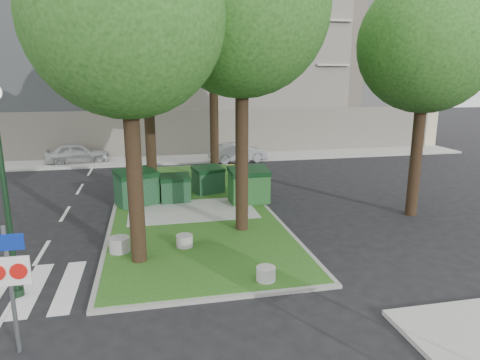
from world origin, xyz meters
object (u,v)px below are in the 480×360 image
object	(u,v)px
tree_street_right	(430,30)
bollard_left	(119,245)
dumpster_d	(249,185)
bollard_right	(266,274)
tree_median_mid	(148,35)
street_lamp	(2,168)
dumpster_a	(136,187)
car_silver	(238,152)
traffic_sign_pole	(9,273)
dumpster_c	(208,180)
dumpster_b	(175,188)
car_white	(78,154)
bollard_mid	(185,241)
tree_median_far	(214,13)
litter_bin	(232,171)

from	to	relation	value
tree_street_right	bollard_left	distance (m)	13.13
dumpster_d	bollard_right	size ratio (longest dim) A/B	3.31
tree_median_mid	street_lamp	world-z (taller)	tree_median_mid
tree_street_right	dumpster_a	size ratio (longest dim) A/B	5.16
bollard_left	street_lamp	world-z (taller)	street_lamp
bollard_left	car_silver	bearing A→B (deg)	64.49
traffic_sign_pole	tree_street_right	bearing A→B (deg)	27.41
dumpster_c	bollard_left	bearing A→B (deg)	-138.95
dumpster_b	car_silver	world-z (taller)	dumpster_b
tree_street_right	dumpster_a	world-z (taller)	tree_street_right
tree_median_mid	dumpster_a	size ratio (longest dim) A/B	5.12
tree_median_mid	car_silver	bearing A→B (deg)	56.17
dumpster_d	traffic_sign_pole	bearing A→B (deg)	-129.86
car_white	bollard_right	bearing A→B (deg)	-164.64
car_white	bollard_mid	bearing A→B (deg)	-167.17
bollard_left	car_silver	xyz separation A→B (m)	(6.64, 13.91, 0.27)
tree_street_right	street_lamp	distance (m)	14.55
tree_median_far	dumpster_c	distance (m)	8.01
tree_median_far	bollard_mid	size ratio (longest dim) A/B	22.79
dumpster_b	litter_bin	xyz separation A→B (m)	(3.27, 4.14, -0.25)
dumpster_c	bollard_mid	size ratio (longest dim) A/B	3.02
bollard_left	car_white	world-z (taller)	car_white
tree_median_far	dumpster_d	distance (m)	8.68
dumpster_a	bollard_right	size ratio (longest dim) A/B	3.80
bollard_left	dumpster_d	bearing A→B (deg)	40.86
dumpster_c	car_white	bearing A→B (deg)	108.68
bollard_right	traffic_sign_pole	size ratio (longest dim) A/B	0.19
tree_street_right	dumpster_b	bearing A→B (deg)	159.62
tree_median_far	dumpster_b	world-z (taller)	tree_median_far
tree_median_mid	traffic_sign_pole	xyz separation A→B (m)	(-2.87, -10.29, -5.28)
tree_street_right	dumpster_c	bearing A→B (deg)	148.81
dumpster_c	litter_bin	bearing A→B (deg)	41.32
bollard_right	car_silver	world-z (taller)	car_silver
bollard_left	bollard_mid	xyz separation A→B (m)	(1.98, -0.00, -0.04)
litter_bin	car_silver	bearing A→B (deg)	73.75
tree_street_right	dumpster_b	xyz separation A→B (m)	(-9.16, 3.40, -6.29)
tree_street_right	traffic_sign_pole	xyz separation A→B (m)	(-12.87, -6.29, -5.28)
bollard_mid	street_lamp	xyz separation A→B (m)	(-4.33, -2.08, 2.97)
dumpster_a	dumpster_c	world-z (taller)	dumpster_a
tree_median_mid	dumpster_d	bearing A→B (deg)	-19.30
dumpster_a	street_lamp	size ratio (longest dim) A/B	0.37
tree_street_right	car_white	xyz separation A→B (m)	(-14.62, 13.63, -6.32)
car_silver	dumpster_c	bearing A→B (deg)	150.82
tree_median_mid	dumpster_a	world-z (taller)	tree_median_mid
dumpster_b	dumpster_d	distance (m)	3.17
dumpster_b	dumpster_c	xyz separation A→B (m)	(1.60, 1.17, 0.03)
tree_median_mid	tree_street_right	distance (m)	10.77
tree_street_right	street_lamp	size ratio (longest dim) A/B	1.93
dumpster_a	litter_bin	bearing A→B (deg)	18.89
dumpster_d	bollard_mid	bearing A→B (deg)	-127.83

